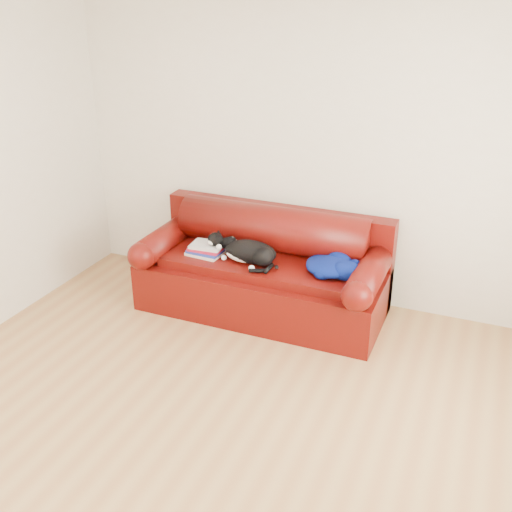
{
  "coord_description": "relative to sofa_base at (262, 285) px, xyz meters",
  "views": [
    {
      "loc": [
        1.45,
        -2.82,
        2.64
      ],
      "look_at": [
        -0.29,
        1.35,
        0.58
      ],
      "focal_mm": 42.0,
      "sensor_mm": 36.0,
      "label": 1
    }
  ],
  "objects": [
    {
      "name": "room_shell",
      "position": [
        0.41,
        -1.48,
        1.43
      ],
      "size": [
        4.52,
        4.02,
        2.61
      ],
      "color": "beige",
      "rests_on": "ground"
    },
    {
      "name": "sofa_base",
      "position": [
        0.0,
        0.0,
        0.0
      ],
      "size": [
        2.1,
        0.9,
        0.5
      ],
      "color": "#3E0D02",
      "rests_on": "ground"
    },
    {
      "name": "cat",
      "position": [
        -0.08,
        -0.11,
        0.35
      ],
      "size": [
        0.62,
        0.41,
        0.24
      ],
      "rotation": [
        0.0,
        0.0,
        -0.41
      ],
      "color": "black",
      "rests_on": "sofa_base"
    },
    {
      "name": "blanket",
      "position": [
        0.63,
        -0.05,
        0.33
      ],
      "size": [
        0.49,
        0.4,
        0.15
      ],
      "rotation": [
        0.0,
        0.0,
        0.04
      ],
      "color": "#040240",
      "rests_on": "sofa_base"
    },
    {
      "name": "sofa_back",
      "position": [
        -0.0,
        0.24,
        0.3
      ],
      "size": [
        2.1,
        1.01,
        0.88
      ],
      "color": "#3E0D02",
      "rests_on": "ground"
    },
    {
      "name": "book_stack",
      "position": [
        -0.48,
        -0.11,
        0.31
      ],
      "size": [
        0.32,
        0.25,
        0.1
      ],
      "rotation": [
        0.0,
        0.0,
        -0.02
      ],
      "color": "beige",
      "rests_on": "sofa_base"
    },
    {
      "name": "ground",
      "position": [
        0.29,
        -1.49,
        -0.24
      ],
      "size": [
        4.5,
        4.5,
        0.0
      ],
      "primitive_type": "plane",
      "color": "#9C6A3E",
      "rests_on": "ground"
    }
  ]
}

